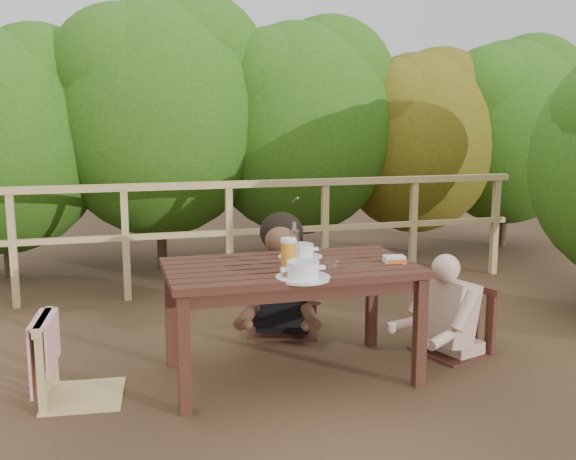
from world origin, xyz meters
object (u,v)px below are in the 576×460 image
object	(u,v)px
table	(290,322)
butter_tub	(394,260)
soup_far	(300,251)
bottle	(294,242)
beer_glass	(288,253)
chair_right	(454,291)
bread_roll	(292,272)
tumbler	(332,266)
diner_right	(459,270)
chair_left	(80,320)
soup_near	(303,270)
chair_far	(284,264)
woman	(283,239)

from	to	relation	value
table	butter_tub	distance (m)	0.73
soup_far	bottle	size ratio (longest dim) A/B	1.11
beer_glass	chair_right	bearing A→B (deg)	5.68
bread_roll	table	bearing A→B (deg)	76.30
beer_glass	tumbler	distance (m)	0.28
diner_right	soup_far	xyz separation A→B (m)	(-1.06, 0.12, 0.16)
bottle	chair_left	bearing A→B (deg)	-175.78
soup_near	beer_glass	size ratio (longest dim) A/B	1.69
chair_far	diner_right	bearing A→B (deg)	-18.39
soup_far	bottle	world-z (taller)	bottle
table	bottle	size ratio (longest dim) A/B	5.84
chair_far	table	bearing A→B (deg)	-83.80
chair_right	diner_right	world-z (taller)	diner_right
butter_tub	bottle	bearing A→B (deg)	166.25
soup_near	butter_tub	size ratio (longest dim) A/B	2.40
woman	chair_far	bearing A→B (deg)	108.85
soup_far	soup_near	bearing A→B (deg)	-105.16
chair_right	bottle	distance (m)	1.17
bottle	tumbler	size ratio (longest dim) A/B	3.24
chair_right	bottle	bearing A→B (deg)	-107.77
woman	soup_near	xyz separation A→B (m)	(-0.21, -1.18, 0.05)
soup_near	chair_right	bearing A→B (deg)	18.81
table	diner_right	bearing A→B (deg)	3.98
chair_far	bread_roll	bearing A→B (deg)	-84.06
soup_far	beer_glass	bearing A→B (deg)	-121.49
bread_roll	bottle	world-z (taller)	bottle
diner_right	tumbler	world-z (taller)	diner_right
tumbler	chair_far	bearing A→B (deg)	89.94
chair_far	bottle	world-z (taller)	chair_far
diner_right	bottle	bearing A→B (deg)	72.25
woman	beer_glass	bearing A→B (deg)	95.66
bottle	butter_tub	bearing A→B (deg)	-20.87
butter_tub	bread_roll	bearing A→B (deg)	-160.13
bottle	tumbler	world-z (taller)	bottle
chair_far	bottle	distance (m)	0.82
chair_right	tumbler	xyz separation A→B (m)	(-0.97, -0.30, 0.30)
butter_tub	chair_right	bearing A→B (deg)	27.91
soup_near	soup_far	distance (m)	0.54
beer_glass	chair_far	bearing A→B (deg)	76.51
table	chair_far	distance (m)	0.88
chair_far	beer_glass	world-z (taller)	chair_far
table	butter_tub	size ratio (longest dim) A/B	11.71
chair_left	bottle	distance (m)	1.32
soup_near	tumbler	xyz separation A→B (m)	(0.20, 0.10, -0.01)
soup_near	butter_tub	distance (m)	0.67
chair_far	soup_far	bearing A→B (deg)	-77.00
woman	butter_tub	bearing A→B (deg)	132.66
chair_left	bottle	size ratio (longest dim) A/B	3.57
chair_right	soup_far	xyz separation A→B (m)	(-1.03, 0.12, 0.30)
bottle	butter_tub	xyz separation A→B (m)	(0.57, -0.22, -0.10)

